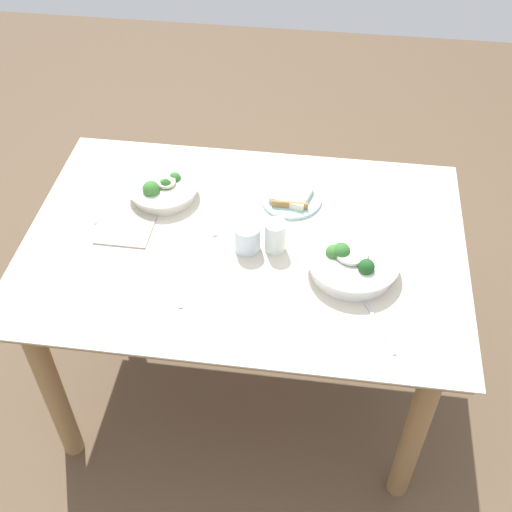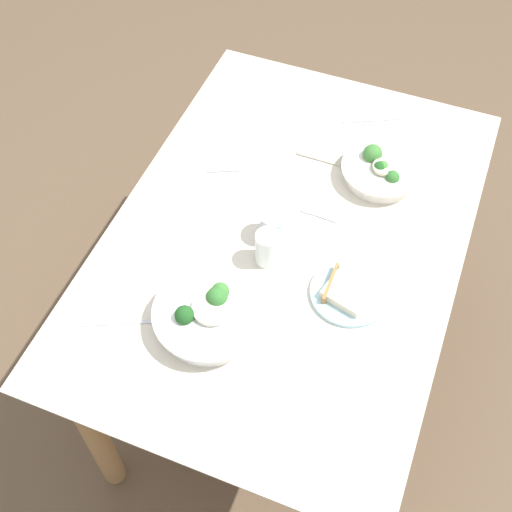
{
  "view_description": "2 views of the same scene",
  "coord_description": "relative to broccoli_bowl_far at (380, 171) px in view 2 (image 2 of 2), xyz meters",
  "views": [
    {
      "loc": [
        0.23,
        -1.44,
        2.16
      ],
      "look_at": [
        0.05,
        -0.06,
        0.76
      ],
      "focal_mm": 45.87,
      "sensor_mm": 36.0,
      "label": 1
    },
    {
      "loc": [
        1.09,
        0.34,
        2.21
      ],
      "look_at": [
        0.1,
        -0.05,
        0.76
      ],
      "focal_mm": 47.48,
      "sensor_mm": 36.0,
      "label": 2
    }
  ],
  "objects": [
    {
      "name": "water_glass_center",
      "position": [
        0.31,
        -0.21,
        0.01
      ],
      "size": [
        0.08,
        0.08,
        0.09
      ],
      "primitive_type": "cylinder",
      "color": "silver",
      "rests_on": "dining_table"
    },
    {
      "name": "napkin_folded_upper",
      "position": [
        -0.08,
        -0.17,
        -0.03
      ],
      "size": [
        0.17,
        0.18,
        0.01
      ],
      "primitive_type": "cube",
      "rotation": [
        0.0,
        0.0,
        -0.01
      ],
      "color": "#B1A997",
      "rests_on": "dining_table"
    },
    {
      "name": "table_knife_right",
      "position": [
        -0.23,
        -0.08,
        -0.03
      ],
      "size": [
        0.1,
        0.17,
        0.0
      ],
      "primitive_type": "cube",
      "rotation": [
        0.0,
        0.0,
        5.18
      ],
      "color": "#B7B7BC",
      "rests_on": "dining_table"
    },
    {
      "name": "bread_side_plate",
      "position": [
        0.42,
        0.03,
        -0.02
      ],
      "size": [
        0.2,
        0.2,
        0.04
      ],
      "color": "#99C6D1",
      "rests_on": "dining_table"
    },
    {
      "name": "broccoli_bowl_near",
      "position": [
        0.63,
        -0.26,
        0.0
      ],
      "size": [
        0.27,
        0.27,
        0.09
      ],
      "color": "white",
      "rests_on": "dining_table"
    },
    {
      "name": "water_glass_side",
      "position": [
        0.39,
        -0.2,
        0.02
      ],
      "size": [
        0.07,
        0.07,
        0.1
      ],
      "primitive_type": "cylinder",
      "color": "silver",
      "rests_on": "dining_table"
    },
    {
      "name": "broccoli_bowl_far",
      "position": [
        0.0,
        0.0,
        0.0
      ],
      "size": [
        0.23,
        0.23,
        0.08
      ],
      "color": "silver",
      "rests_on": "dining_table"
    },
    {
      "name": "ground_plane",
      "position": [
        0.3,
        -0.18,
        -0.79
      ],
      "size": [
        6.0,
        6.0,
        0.0
      ],
      "primitive_type": "plane",
      "color": "brown"
    },
    {
      "name": "table_knife_left",
      "position": [
        0.71,
        -0.46,
        -0.03
      ],
      "size": [
        0.1,
        0.2,
        0.0
      ],
      "primitive_type": "cube",
      "rotation": [
        0.0,
        0.0,
        5.14
      ],
      "color": "#B7B7BC",
      "rests_on": "dining_table"
    },
    {
      "name": "dining_table",
      "position": [
        0.3,
        -0.18,
        -0.15
      ],
      "size": [
        1.36,
        0.93,
        0.76
      ],
      "color": "beige",
      "rests_on": "ground_plane"
    },
    {
      "name": "fork_by_near_bowl",
      "position": [
        0.2,
        -0.12,
        -0.03
      ],
      "size": [
        0.02,
        0.1,
        0.0
      ],
      "rotation": [
        0.0,
        0.0,
        4.66
      ],
      "color": "#B7B7BC",
      "rests_on": "dining_table"
    },
    {
      "name": "fork_by_far_bowl",
      "position": [
        0.14,
        -0.43,
        -0.03
      ],
      "size": [
        0.04,
        0.09,
        0.0
      ],
      "rotation": [
        0.0,
        0.0,
        5.08
      ],
      "color": "#B7B7BC",
      "rests_on": "dining_table"
    }
  ]
}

